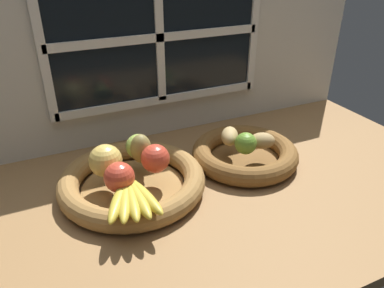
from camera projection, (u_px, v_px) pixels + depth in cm
name	position (u px, v px, depth cm)	size (l,w,h in cm)	color
ground_plane	(200.00, 181.00, 99.69)	(140.00, 90.00, 3.00)	olive
back_wall	(157.00, 47.00, 109.45)	(140.00, 4.60, 55.00)	silver
fruit_bowl_left	(132.00, 181.00, 92.42)	(36.48, 36.48, 5.35)	olive
fruit_bowl_right	(245.00, 154.00, 104.48)	(29.78, 29.78, 5.35)	brown
apple_green_back	(138.00, 146.00, 95.69)	(6.45, 6.45, 6.45)	#99B74C
apple_red_right	(155.00, 158.00, 89.71)	(7.06, 7.06, 7.06)	#CC422D
apple_red_front	(119.00, 177.00, 82.63)	(6.97, 6.97, 6.97)	#CC422D
apple_golden_left	(106.00, 161.00, 87.86)	(7.97, 7.97, 7.97)	#DBB756
pear_brown	(141.00, 149.00, 93.16)	(5.29, 5.41, 7.82)	olive
banana_bunch_front	(132.00, 197.00, 79.42)	(13.00, 17.23, 2.87)	gold
potato_small	(262.00, 141.00, 100.72)	(6.96, 5.07, 4.34)	#A38451
potato_oblong	(230.00, 136.00, 102.95)	(8.13, 4.67, 4.49)	tan
lime_near	(246.00, 143.00, 97.70)	(5.87, 5.87, 5.87)	olive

